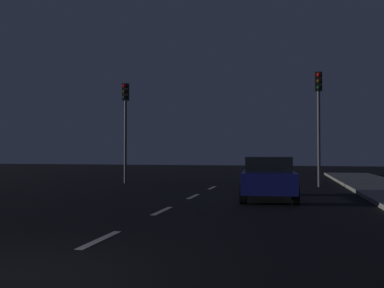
# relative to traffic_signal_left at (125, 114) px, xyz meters

# --- Properties ---
(ground_plane) EXTENTS (80.00, 80.00, 0.00)m
(ground_plane) POSITION_rel_traffic_signal_left_xyz_m (4.96, -8.59, -3.68)
(ground_plane) COLOR black
(lane_stripe_second) EXTENTS (0.16, 1.60, 0.01)m
(lane_stripe_second) POSITION_rel_traffic_signal_left_xyz_m (4.96, -12.99, -3.67)
(lane_stripe_second) COLOR silver
(lane_stripe_second) RESTS_ON ground_plane
(lane_stripe_third) EXTENTS (0.16, 1.60, 0.01)m
(lane_stripe_third) POSITION_rel_traffic_signal_left_xyz_m (4.96, -9.19, -3.67)
(lane_stripe_third) COLOR silver
(lane_stripe_third) RESTS_ON ground_plane
(lane_stripe_fourth) EXTENTS (0.16, 1.60, 0.01)m
(lane_stripe_fourth) POSITION_rel_traffic_signal_left_xyz_m (4.96, -5.39, -3.67)
(lane_stripe_fourth) COLOR silver
(lane_stripe_fourth) RESTS_ON ground_plane
(lane_stripe_fifth) EXTENTS (0.16, 1.60, 0.01)m
(lane_stripe_fifth) POSITION_rel_traffic_signal_left_xyz_m (4.96, -1.59, -3.67)
(lane_stripe_fifth) COLOR silver
(lane_stripe_fifth) RESTS_ON ground_plane
(traffic_signal_left) EXTENTS (0.32, 0.38, 5.28)m
(traffic_signal_left) POSITION_rel_traffic_signal_left_xyz_m (0.00, 0.00, 0.00)
(traffic_signal_left) COLOR #4C4C51
(traffic_signal_left) RESTS_ON ground_plane
(traffic_signal_right) EXTENTS (0.32, 0.38, 5.44)m
(traffic_signal_right) POSITION_rel_traffic_signal_left_xyz_m (9.78, 0.00, 0.10)
(traffic_signal_right) COLOR #4C4C51
(traffic_signal_right) RESTS_ON ground_plane
(car_stopped_ahead) EXTENTS (2.02, 4.02, 1.47)m
(car_stopped_ahead) POSITION_rel_traffic_signal_left_xyz_m (7.69, -5.75, -2.92)
(car_stopped_ahead) COLOR navy
(car_stopped_ahead) RESTS_ON ground_plane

